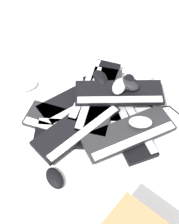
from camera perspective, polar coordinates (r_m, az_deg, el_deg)
The scene contains 20 objects.
ground_plane at distance 1.55m, azimuth 0.20°, elevation -2.05°, with size 3.20×3.20×0.00m, color white.
keyboard_0 at distance 1.60m, azimuth 3.42°, elevation 1.16°, with size 0.36×0.45×0.03m.
keyboard_1 at distance 1.63m, azimuth -1.77°, elevation 2.54°, with size 0.46×0.23×0.03m.
keyboard_2 at distance 1.53m, azimuth -3.79°, elevation -2.27°, with size 0.32×0.46×0.03m.
keyboard_3 at distance 1.50m, azimuth -1.62°, elevation -4.03°, with size 0.40×0.43×0.03m.
keyboard_4 at distance 1.54m, azimuth 6.49°, elevation -1.99°, with size 0.33×0.46×0.03m.
keyboard_5 at distance 1.47m, azimuth 7.13°, elevation -3.86°, with size 0.46×0.30×0.03m.
keyboard_6 at distance 1.58m, azimuth 1.82°, elevation 2.34°, with size 0.46×0.35×0.03m.
keyboard_7 at distance 1.62m, azimuth 1.11°, elevation 3.89°, with size 0.46×0.33×0.03m.
keyboard_8 at distance 1.58m, azimuth 5.41°, elevation 3.45°, with size 0.42×0.42×0.03m.
keyboard_9 at distance 1.48m, azimuth -2.35°, elevation -2.69°, with size 0.45×0.17×0.03m.
mouse_0 at distance 1.71m, azimuth -11.21°, elevation 4.73°, with size 0.11×0.07×0.04m, color silver.
mouse_1 at distance 1.47m, azimuth 9.30°, elevation -1.83°, with size 0.11×0.07×0.04m, color silver.
mouse_2 at distance 1.57m, azimuth 7.11°, elevation 4.99°, with size 0.11×0.07×0.04m, color black.
mouse_3 at distance 1.56m, azimuth 5.61°, elevation 4.65°, with size 0.11×0.07×0.04m, color #B7B7BC.
mouse_4 at distance 1.58m, azimuth 7.15°, elevation 5.44°, with size 0.11×0.07×0.04m, color black.
mouse_5 at distance 1.74m, azimuth 10.01°, elevation 6.21°, with size 0.11×0.07×0.04m, color silver.
mouse_6 at distance 1.38m, azimuth -6.36°, elevation -11.93°, with size 0.11×0.07×0.04m, color black.
mouse_7 at distance 1.63m, azimuth 1.98°, elevation 6.31°, with size 0.11×0.07×0.04m, color black.
cable_0 at distance 1.59m, azimuth 15.51°, elevation -2.53°, with size 0.26×0.42×0.01m.
Camera 1 is at (-0.64, -0.61, 1.27)m, focal length 50.00 mm.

